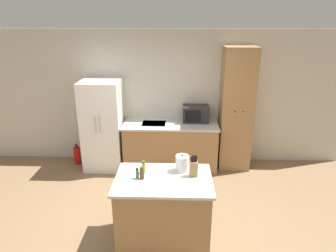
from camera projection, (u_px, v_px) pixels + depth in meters
name	position (u px, v px, depth m)	size (l,w,h in m)	color
ground_plane	(154.00, 232.00, 4.13)	(14.00, 14.00, 0.00)	#846647
wall_back	(162.00, 98.00, 5.88)	(7.20, 0.06, 2.60)	beige
refrigerator	(103.00, 125.00, 5.70)	(0.72, 0.73, 1.71)	white
back_counter	(170.00, 145.00, 5.82)	(1.80, 0.72, 0.90)	#9E7547
pantry_cabinet	(236.00, 110.00, 5.61)	(0.58, 0.55, 2.32)	#9E7547
kitchen_island	(164.00, 210.00, 3.81)	(1.19, 0.81, 0.93)	#9E7547
microwave	(196.00, 114.00, 5.73)	(0.49, 0.35, 0.31)	#232326
knife_block	(194.00, 168.00, 3.68)	(0.10, 0.07, 0.29)	#9E7547
spice_bottle_tall_dark	(142.00, 173.00, 3.62)	(0.06, 0.06, 0.17)	#563319
spice_bottle_short_red	(144.00, 167.00, 3.77)	(0.05, 0.05, 0.17)	gold
spice_bottle_amber_oil	(137.00, 173.00, 3.65)	(0.04, 0.04, 0.14)	#337033
kettle	(182.00, 163.00, 3.81)	(0.17, 0.17, 0.23)	white
fire_extinguisher	(77.00, 155.00, 6.00)	(0.13, 0.13, 0.42)	red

